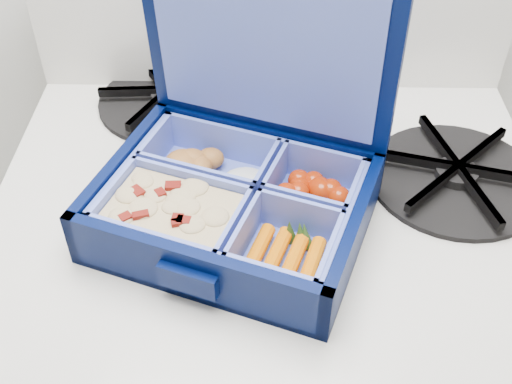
# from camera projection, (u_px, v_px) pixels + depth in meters

# --- Properties ---
(bento_box) EXTENTS (0.30, 0.27, 0.06)m
(bento_box) POSITION_uv_depth(u_px,v_px,m) (233.00, 206.00, 0.62)
(bento_box) COLOR #000931
(bento_box) RESTS_ON stove
(burner_grate) EXTENTS (0.23, 0.23, 0.03)m
(burner_grate) POSITION_uv_depth(u_px,v_px,m) (457.00, 171.00, 0.68)
(burner_grate) COLOR black
(burner_grate) RESTS_ON stove
(burner_grate_rear) EXTENTS (0.19, 0.19, 0.02)m
(burner_grate_rear) POSITION_uv_depth(u_px,v_px,m) (170.00, 96.00, 0.79)
(burner_grate_rear) COLOR black
(burner_grate_rear) RESTS_ON stove
(fork) EXTENTS (0.17, 0.12, 0.01)m
(fork) POSITION_uv_depth(u_px,v_px,m) (320.00, 144.00, 0.74)
(fork) COLOR silver
(fork) RESTS_ON stove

